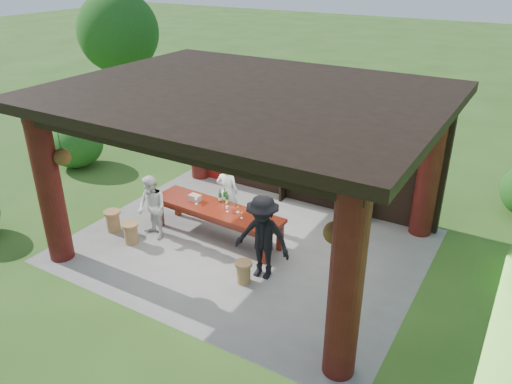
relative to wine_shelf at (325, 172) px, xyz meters
The scene contains 15 objects.
ground 2.76m from the wine_shelf, 106.87° to the right, with size 90.00×90.00×0.00m, color #2D5119.
pavilion 2.42m from the wine_shelf, 110.50° to the right, with size 7.50×6.00×3.60m.
wine_shelf is the anchor object (origin of this frame).
tasting_table 2.92m from the wine_shelf, 121.34° to the right, with size 3.21×0.96×0.75m.
stool_near_left 4.81m from the wine_shelf, 129.40° to the right, with size 0.37×0.37×0.49m.
stool_near_right 3.73m from the wine_shelf, 91.22° to the right, with size 0.35×0.35×0.46m.
stool_far_left 5.18m from the wine_shelf, 137.13° to the right, with size 0.39×0.39×0.51m.
host 2.44m from the wine_shelf, 136.60° to the right, with size 0.54×0.36×1.49m, color white.
guest_woman 4.24m from the wine_shelf, 130.74° to the right, with size 0.72×0.56×1.49m, color silver.
guest_man 3.28m from the wine_shelf, 87.75° to the right, with size 1.14×0.66×1.77m, color black.
table_bottles 2.65m from the wine_shelf, 125.09° to the right, with size 0.27×0.17×0.31m.
table_glasses 2.71m from the wine_shelf, 112.35° to the right, with size 1.66×0.29×0.15m.
napkin_basket 3.25m from the wine_shelf, 131.31° to the right, with size 0.26×0.18×0.14m, color #BF6672.
shrubs 3.14m from the wine_shelf, 25.75° to the right, with size 19.59×8.97×1.36m.
trees 3.49m from the wine_shelf, 15.84° to the right, with size 20.11×10.58×4.80m.
Camera 1 is at (5.02, -8.04, 5.86)m, focal length 35.00 mm.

